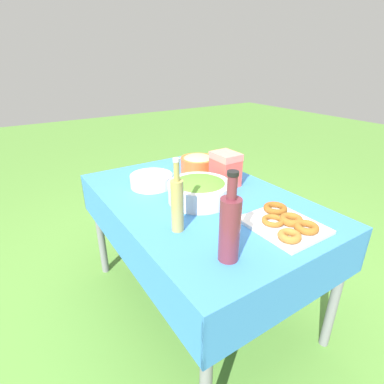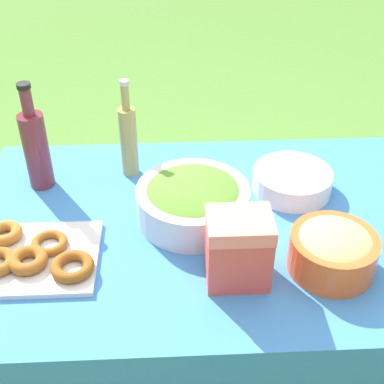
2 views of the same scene
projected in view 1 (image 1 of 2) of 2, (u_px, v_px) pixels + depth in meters
ground_plane at (199, 301)px, 1.98m from camera, size 14.00×14.00×0.00m
picnic_table at (200, 212)px, 1.71m from camera, size 1.41×0.94×0.77m
salad_bowl at (199, 189)px, 1.60m from camera, size 0.34×0.34×0.13m
pasta_bowl at (198, 164)px, 1.99m from camera, size 0.23×0.23×0.13m
donut_platter at (285, 223)px, 1.36m from camera, size 0.34×0.29×0.05m
plate_stack at (152, 180)px, 1.79m from camera, size 0.25×0.25×0.07m
olive_oil_bottle at (177, 203)px, 1.29m from camera, size 0.06×0.06×0.34m
wine_bottle at (230, 227)px, 1.10m from camera, size 0.08×0.08×0.36m
cooler_box at (225, 169)px, 1.79m from camera, size 0.16×0.13×0.20m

